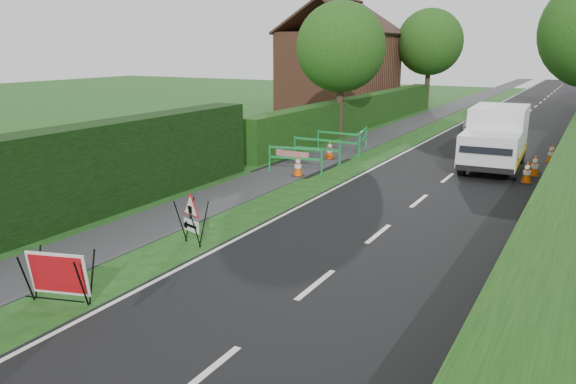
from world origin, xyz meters
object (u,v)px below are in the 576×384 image
at_px(hatchback_car, 485,118).
at_px(triangle_sign, 190,215).
at_px(works_van, 496,137).
at_px(red_rect_sign, 58,275).

bearing_deg(hatchback_car, triangle_sign, -88.72).
xyz_separation_m(works_van, hatchback_car, (-2.24, 10.55, -0.58)).
xyz_separation_m(triangle_sign, works_van, (4.68, 12.42, 0.48)).
xyz_separation_m(red_rect_sign, hatchback_car, (2.55, 26.60, 0.07)).
xyz_separation_m(red_rect_sign, triangle_sign, (0.10, 3.62, 0.17)).
bearing_deg(triangle_sign, hatchback_car, 100.86).
distance_m(triangle_sign, works_van, 13.29).
distance_m(works_van, hatchback_car, 10.80).
distance_m(triangle_sign, hatchback_car, 23.10).
height_order(triangle_sign, works_van, works_van).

